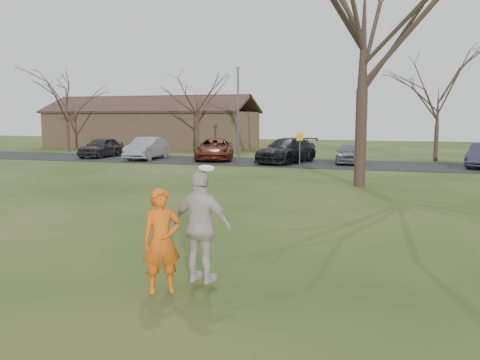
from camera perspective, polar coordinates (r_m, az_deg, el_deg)
name	(u,v)px	position (r m, az deg, el deg)	size (l,w,h in m)	color
ground	(168,297)	(8.73, -8.17, -12.98)	(120.00, 120.00, 0.00)	#1E380F
parking_strip	(339,164)	(32.71, 11.20, 1.78)	(62.00, 6.50, 0.04)	black
player_defender	(162,241)	(8.73, -8.87, -6.83)	(0.66, 0.43, 1.80)	orange
car_0	(101,147)	(38.89, -15.46, 3.61)	(1.75, 4.34, 1.48)	#262629
car_1	(147,148)	(36.22, -10.49, 3.57)	(1.65, 4.74, 1.56)	gray
car_2	(215,149)	(35.04, -2.89, 3.50)	(2.46, 5.34, 1.48)	#592315
car_3	(287,150)	(33.04, 5.32, 3.37)	(2.25, 5.53, 1.60)	black
car_4	(349,153)	(33.03, 12.24, 2.98)	(1.56, 3.87, 1.32)	slate
catching_play	(202,227)	(8.77, -4.35, -5.30)	(1.22, 0.66, 2.07)	beige
building	(152,128)	(51.16, -9.94, 5.83)	(20.60, 8.50, 5.14)	#8C6D4C
lamp_post	(238,101)	(31.39, -0.24, 8.91)	(0.34, 0.34, 6.27)	#47474C
sign_yellow	(300,144)	(29.94, 6.80, 4.12)	(0.35, 0.35, 2.08)	#47474C
big_tree	(364,21)	(22.78, 13.90, 17.06)	(9.00, 9.00, 14.00)	#352821
small_tree_row	(413,104)	(37.45, 18.98, 8.12)	(55.00, 5.90, 8.50)	#352821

